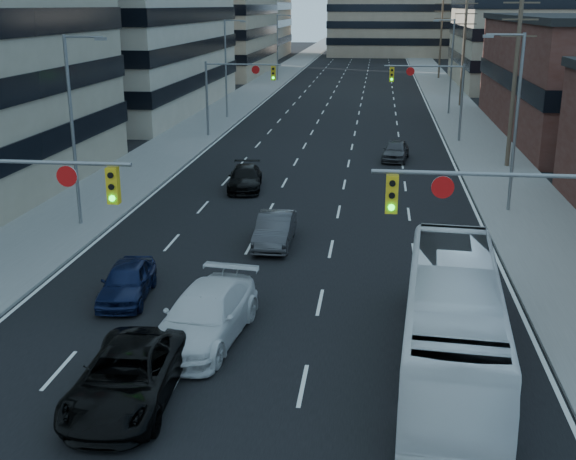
% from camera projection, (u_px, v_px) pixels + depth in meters
% --- Properties ---
extents(road_surface, '(18.00, 300.00, 0.02)m').
position_uv_depth(road_surface, '(360.00, 61.00, 137.99)').
color(road_surface, black).
rests_on(road_surface, ground).
extents(sidewalk_left, '(5.00, 300.00, 0.15)m').
position_uv_depth(sidewalk_left, '(301.00, 60.00, 139.32)').
color(sidewalk_left, slate).
rests_on(sidewalk_left, ground).
extents(sidewalk_right, '(5.00, 300.00, 0.15)m').
position_uv_depth(sidewalk_right, '(421.00, 61.00, 136.62)').
color(sidewalk_right, slate).
rests_on(sidewalk_right, ground).
extents(office_left_far, '(20.00, 30.00, 16.00)m').
position_uv_depth(office_left_far, '(199.00, 20.00, 110.00)').
color(office_left_far, gray).
rests_on(office_left_far, ground).
extents(office_right_far, '(22.00, 28.00, 14.00)m').
position_uv_depth(office_right_far, '(547.00, 31.00, 93.19)').
color(office_right_far, gray).
rests_on(office_right_far, ground).
extents(bg_block_left, '(24.00, 24.00, 20.00)m').
position_uv_depth(bg_block_left, '(226.00, 6.00, 147.76)').
color(bg_block_left, '#ADA089').
rests_on(bg_block_left, ground).
extents(bg_block_right, '(22.00, 22.00, 12.00)m').
position_uv_depth(bg_block_right, '(536.00, 29.00, 132.45)').
color(bg_block_right, gray).
rests_on(bg_block_right, ground).
extents(signal_near_left, '(6.59, 0.33, 6.00)m').
position_uv_depth(signal_near_left, '(9.00, 209.00, 22.02)').
color(signal_near_left, slate).
rests_on(signal_near_left, ground).
extents(signal_near_right, '(6.59, 0.33, 6.00)m').
position_uv_depth(signal_near_right, '(511.00, 226.00, 20.27)').
color(signal_near_right, slate).
rests_on(signal_near_right, ground).
extents(signal_far_left, '(6.09, 0.33, 6.00)m').
position_uv_depth(signal_far_left, '(235.00, 84.00, 57.10)').
color(signal_far_left, slate).
rests_on(signal_far_left, ground).
extents(signal_far_right, '(6.09, 0.33, 6.00)m').
position_uv_depth(signal_far_right, '(432.00, 86.00, 55.30)').
color(signal_far_right, slate).
rests_on(signal_far_right, ground).
extents(utility_pole_block, '(2.20, 0.28, 11.00)m').
position_uv_depth(utility_pole_block, '(515.00, 79.00, 45.81)').
color(utility_pole_block, '#4C3D2D').
rests_on(utility_pole_block, ground).
extents(utility_pole_midblock, '(2.20, 0.28, 11.00)m').
position_uv_depth(utility_pole_midblock, '(464.00, 50.00, 74.22)').
color(utility_pole_midblock, '#4C3D2D').
rests_on(utility_pole_midblock, ground).
extents(utility_pole_distant, '(2.20, 0.28, 11.00)m').
position_uv_depth(utility_pole_distant, '(441.00, 38.00, 102.63)').
color(utility_pole_distant, '#4C3D2D').
rests_on(utility_pole_distant, ground).
extents(streetlight_left_near, '(2.03, 0.22, 9.00)m').
position_uv_depth(streetlight_left_near, '(75.00, 122.00, 33.51)').
color(streetlight_left_near, slate).
rests_on(streetlight_left_near, ground).
extents(streetlight_left_mid, '(2.03, 0.22, 9.00)m').
position_uv_depth(streetlight_left_mid, '(227.00, 64.00, 66.66)').
color(streetlight_left_mid, slate).
rests_on(streetlight_left_mid, ground).
extents(streetlight_left_far, '(2.03, 0.22, 9.00)m').
position_uv_depth(streetlight_left_far, '(279.00, 44.00, 99.81)').
color(streetlight_left_far, slate).
rests_on(streetlight_left_far, ground).
extents(streetlight_right_near, '(2.03, 0.22, 9.00)m').
position_uv_depth(streetlight_right_near, '(514.00, 115.00, 35.82)').
color(streetlight_right_near, slate).
rests_on(streetlight_right_near, ground).
extents(streetlight_right_far, '(2.03, 0.22, 9.00)m').
position_uv_depth(streetlight_right_far, '(450.00, 62.00, 68.97)').
color(streetlight_right_far, slate).
rests_on(streetlight_right_far, ground).
extents(black_pickup, '(2.69, 5.48, 1.50)m').
position_uv_depth(black_pickup, '(127.00, 377.00, 19.30)').
color(black_pickup, black).
rests_on(black_pickup, ground).
extents(white_van, '(3.00, 5.96, 1.66)m').
position_uv_depth(white_van, '(205.00, 315.00, 22.94)').
color(white_van, silver).
rests_on(white_van, ground).
extents(transit_bus, '(3.41, 11.25, 3.09)m').
position_uv_depth(transit_bus, '(453.00, 320.00, 20.91)').
color(transit_bus, white).
rests_on(transit_bus, ground).
extents(sedan_blue, '(2.04, 4.18, 1.37)m').
position_uv_depth(sedan_blue, '(127.00, 281.00, 26.17)').
color(sedan_blue, '#0C1432').
rests_on(sedan_blue, ground).
extents(sedan_grey_center, '(1.54, 4.34, 1.43)m').
position_uv_depth(sedan_grey_center, '(275.00, 230.00, 32.06)').
color(sedan_grey_center, '#353538').
rests_on(sedan_grey_center, ground).
extents(sedan_black_far, '(2.37, 4.76, 1.33)m').
position_uv_depth(sedan_black_far, '(245.00, 178.00, 41.83)').
color(sedan_black_far, black).
rests_on(sedan_black_far, ground).
extents(sedan_grey_right, '(2.11, 4.24, 1.39)m').
position_uv_depth(sedan_grey_right, '(396.00, 150.00, 49.66)').
color(sedan_grey_right, '#39393C').
rests_on(sedan_grey_right, ground).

